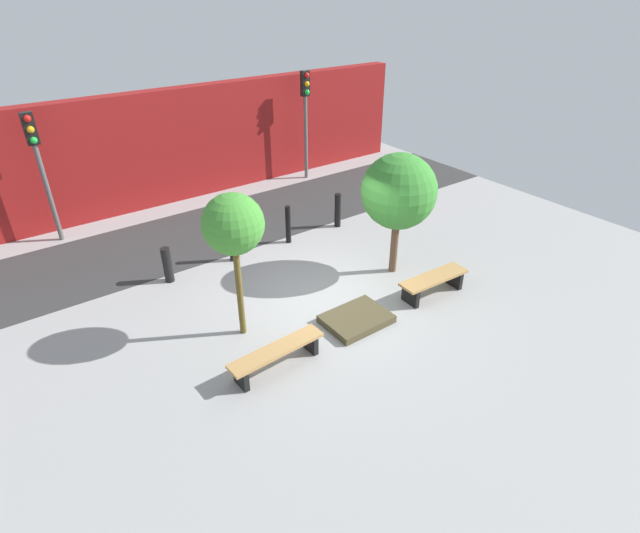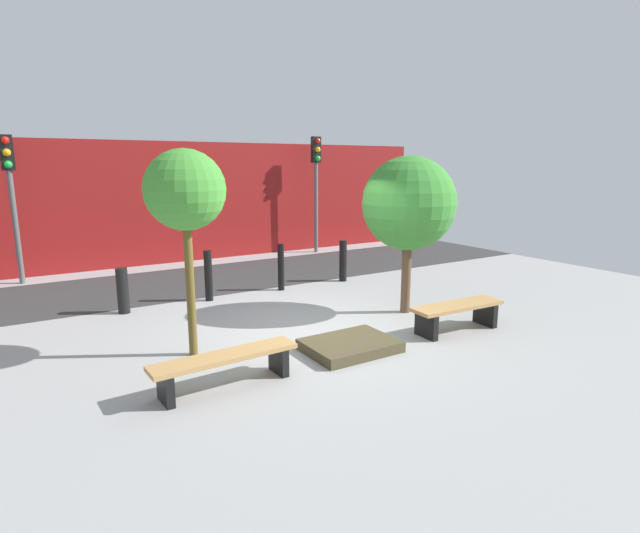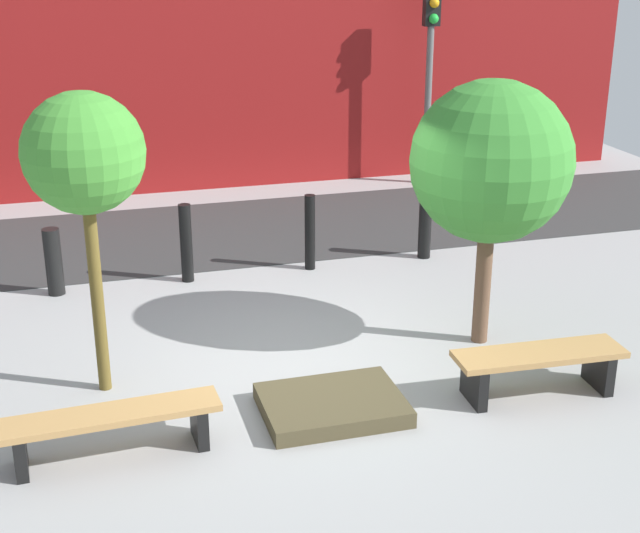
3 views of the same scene
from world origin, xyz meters
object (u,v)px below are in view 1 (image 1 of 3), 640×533
at_px(tree_behind_left_bench, 233,226).
at_px(bollard_center, 288,225).
at_px(traffic_light_mid_west, 306,106).
at_px(bench_right, 433,282).
at_px(bench_left, 277,354).
at_px(bollard_right, 338,210).
at_px(planter_bed, 356,319).
at_px(tree_behind_right_bench, 399,192).
at_px(bollard_far_left, 167,265).
at_px(traffic_light_west, 38,155).
at_px(bollard_left, 232,242).

height_order(tree_behind_left_bench, bollard_center, tree_behind_left_bench).
bearing_deg(bollard_center, traffic_light_mid_west, 49.47).
distance_m(bench_right, tree_behind_left_bench, 4.72).
relative_size(bench_left, bollard_center, 1.83).
bearing_deg(tree_behind_left_bench, bollard_center, 43.59).
bearing_deg(bollard_right, bollard_center, 180.00).
bearing_deg(planter_bed, tree_behind_right_bench, 28.10).
bearing_deg(bench_left, bollard_right, 38.87).
distance_m(bollard_right, traffic_light_mid_west, 4.51).
distance_m(bench_left, bollard_far_left, 4.03).
relative_size(tree_behind_right_bench, traffic_light_west, 0.86).
relative_size(bench_left, planter_bed, 1.43).
height_order(tree_behind_left_bench, bollard_left, tree_behind_left_bench).
bearing_deg(bollard_left, tree_behind_left_bench, -113.91).
distance_m(tree_behind_left_bench, traffic_light_mid_west, 8.86).
height_order(planter_bed, tree_behind_left_bench, tree_behind_left_bench).
height_order(bollard_far_left, bollard_left, bollard_left).
distance_m(bench_left, tree_behind_right_bench, 4.60).
bearing_deg(traffic_light_mid_west, traffic_light_west, -180.00).
distance_m(bollard_left, bollard_center, 1.65).
xyz_separation_m(bench_right, traffic_light_west, (-6.06, 7.75, 2.01)).
xyz_separation_m(planter_bed, traffic_light_mid_west, (4.03, 7.55, 2.38)).
bearing_deg(tree_behind_left_bench, bollard_right, 31.10).
relative_size(tree_behind_right_bench, bollard_right, 2.97).
xyz_separation_m(bollard_far_left, bollard_left, (1.65, 0.00, 0.09)).
bearing_deg(bench_left, bollard_center, 51.75).
bearing_deg(bollard_left, traffic_light_west, 130.54).
relative_size(bollard_far_left, traffic_light_west, 0.25).
distance_m(tree_behind_right_bench, bollard_center, 3.34).
height_order(traffic_light_west, traffic_light_mid_west, traffic_light_mid_west).
relative_size(bench_left, bollard_left, 1.82).
distance_m(bench_left, tree_behind_left_bench, 2.41).
bearing_deg(bollard_right, planter_bed, -123.07).
distance_m(tree_behind_right_bench, traffic_light_west, 8.87).
bearing_deg(planter_bed, bollard_center, 77.75).
bearing_deg(tree_behind_right_bench, traffic_light_mid_west, 72.85).
bearing_deg(tree_behind_right_bench, traffic_light_west, 133.15).
relative_size(tree_behind_right_bench, traffic_light_mid_west, 0.81).
height_order(bench_right, tree_behind_right_bench, tree_behind_right_bench).
xyz_separation_m(planter_bed, tree_behind_left_bench, (-2.03, 1.09, 2.28)).
bearing_deg(bench_right, bollard_right, 86.38).
xyz_separation_m(bollard_center, traffic_light_mid_west, (3.20, 3.74, 1.95)).
bearing_deg(bench_left, traffic_light_mid_west, 49.24).
xyz_separation_m(bollard_left, bollard_right, (3.31, 0.00, -0.03)).
distance_m(bollard_right, traffic_light_west, 7.73).
distance_m(tree_behind_left_bench, traffic_light_west, 6.77).
bearing_deg(bollard_far_left, bench_right, -41.61).
distance_m(bench_left, traffic_light_mid_west, 10.07).
distance_m(bench_left, bench_right, 4.07).
distance_m(bench_left, bollard_center, 4.93).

